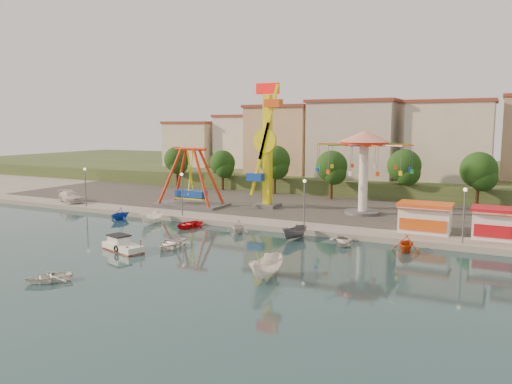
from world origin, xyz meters
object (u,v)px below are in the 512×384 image
Objects in this scene: pirate_ship_ride at (191,178)px; skiff at (267,268)px; kamikaze_tower at (268,148)px; van at (71,197)px; wave_swinger at (364,153)px; rowboat_a at (171,243)px; cabin_motorboat at (122,246)px.

pirate_ship_ride reaches higher than skiff.
van is (-27.53, -8.28, -7.19)m from kamikaze_tower.
van is at bearing -162.82° from pirate_ship_ride.
wave_swinger is 2.55× the size of skiff.
wave_swinger is 27.23m from rowboat_a.
wave_swinger reaches higher than cabin_motorboat.
kamikaze_tower is at bearing 16.00° from pirate_ship_ride.
skiff is at bearing -64.63° from kamikaze_tower.
kamikaze_tower is (10.33, 2.96, 4.20)m from pirate_ship_ride.
pirate_ship_ride is at bearing -48.75° from van.
pirate_ship_ride is at bearing -169.88° from wave_swinger.
pirate_ship_ride reaches higher than cabin_motorboat.
cabin_motorboat is at bearing -97.31° from kamikaze_tower.
skiff is (-0.05, -27.71, -7.32)m from wave_swinger.
pirate_ship_ride reaches higher than rowboat_a.
wave_swinger is (12.64, 1.14, -0.40)m from kamikaze_tower.
rowboat_a is 30.76m from van.
wave_swinger is at bearing 10.12° from pirate_ship_ride.
cabin_motorboat is 1.07× the size of skiff.
wave_swinger is at bearing -52.73° from van.
rowboat_a is at bearing 60.36° from cabin_motorboat.
pirate_ship_ride is 0.86× the size of wave_swinger.
van is (-17.21, -5.32, -3.00)m from pirate_ship_ride.
wave_swinger is 41.82m from van.
rowboat_a is (0.11, -21.75, -8.17)m from kamikaze_tower.
wave_swinger is at bearing 89.03° from skiff.
wave_swinger is at bearing 55.44° from rowboat_a.
wave_swinger is 2.87× the size of rowboat_a.
cabin_motorboat is at bearing 173.10° from skiff.
pirate_ship_ride is at bearing 124.73° from cabin_motorboat.
kamikaze_tower is 3.62× the size of skiff.
skiff is at bearing -90.10° from wave_swinger.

